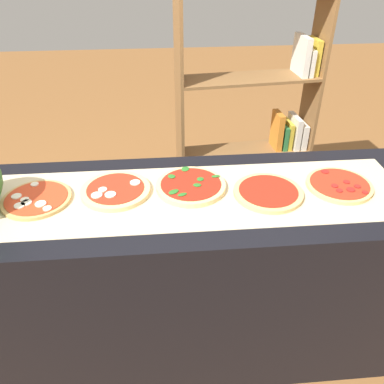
% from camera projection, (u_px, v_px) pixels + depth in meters
% --- Properties ---
extents(ground_plane, '(12.00, 12.00, 0.00)m').
position_uv_depth(ground_plane, '(192.00, 331.00, 2.22)').
color(ground_plane, brown).
extents(counter, '(2.14, 0.69, 0.90)m').
position_uv_depth(counter, '(192.00, 272.00, 1.96)').
color(counter, black).
rests_on(counter, ground_plane).
extents(parchment_paper, '(1.84, 0.48, 0.00)m').
position_uv_depth(parchment_paper, '(192.00, 196.00, 1.71)').
color(parchment_paper, beige).
rests_on(parchment_paper, counter).
extents(pizza_mozzarella_0, '(0.28, 0.28, 0.02)m').
position_uv_depth(pizza_mozzarella_0, '(36.00, 199.00, 1.68)').
color(pizza_mozzarella_0, tan).
rests_on(pizza_mozzarella_0, parchment_paper).
extents(pizza_mozzarella_1, '(0.30, 0.30, 0.03)m').
position_uv_depth(pizza_mozzarella_1, '(116.00, 190.00, 1.73)').
color(pizza_mozzarella_1, '#E5C17F').
rests_on(pizza_mozzarella_1, parchment_paper).
extents(pizza_spinach_2, '(0.30, 0.30, 0.03)m').
position_uv_depth(pizza_spinach_2, '(191.00, 186.00, 1.75)').
color(pizza_spinach_2, '#E5C17F').
rests_on(pizza_spinach_2, parchment_paper).
extents(pizza_plain_3, '(0.29, 0.29, 0.02)m').
position_uv_depth(pizza_plain_3, '(268.00, 192.00, 1.72)').
color(pizza_plain_3, '#DBB26B').
rests_on(pizza_plain_3, parchment_paper).
extents(pizza_pepperoni_4, '(0.28, 0.28, 0.02)m').
position_uv_depth(pizza_pepperoni_4, '(339.00, 185.00, 1.76)').
color(pizza_pepperoni_4, '#DBB26B').
rests_on(pizza_pepperoni_4, parchment_paper).
extents(bookshelf, '(0.94, 0.34, 1.57)m').
position_uv_depth(bookshelf, '(260.00, 121.00, 2.74)').
color(bookshelf, brown).
rests_on(bookshelf, ground_plane).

